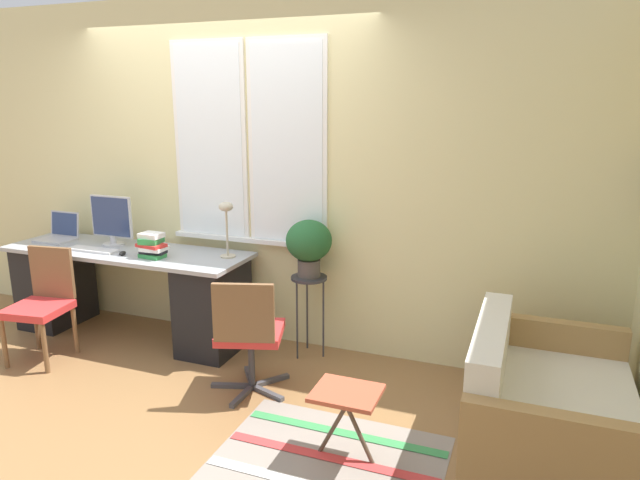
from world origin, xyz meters
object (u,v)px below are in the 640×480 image
at_px(desk_lamp, 226,217).
at_px(couch_loveseat, 543,415).
at_px(desk_chair_wooden, 42,301).
at_px(laptop, 59,234).
at_px(potted_plant, 309,243).
at_px(keyboard, 93,250).
at_px(office_chair_swivel, 249,333).
at_px(plant_stand, 309,286).
at_px(monitor, 112,220).
at_px(book_stack, 152,245).
at_px(mouse, 122,253).
at_px(folding_stool, 347,398).

distance_m(desk_lamp, couch_loveseat, 2.56).
bearing_deg(desk_chair_wooden, laptop, 115.62).
bearing_deg(potted_plant, keyboard, -169.98).
height_order(office_chair_swivel, plant_stand, office_chair_swivel).
distance_m(monitor, office_chair_swivel, 1.77).
distance_m(book_stack, desk_chair_wooden, 0.91).
bearing_deg(monitor, book_stack, -20.15).
bearing_deg(plant_stand, desk_lamp, -173.21).
distance_m(mouse, couch_loveseat, 3.19).
height_order(monitor, couch_loveseat, monitor).
height_order(mouse, potted_plant, potted_plant).
distance_m(desk_chair_wooden, office_chair_swivel, 1.72).
distance_m(monitor, book_stack, 0.59).
bearing_deg(plant_stand, office_chair_swivel, -101.78).
bearing_deg(book_stack, folding_stool, -24.60).
height_order(book_stack, potted_plant, potted_plant).
bearing_deg(office_chair_swivel, potted_plant, -119.45).
bearing_deg(book_stack, couch_loveseat, -9.50).
bearing_deg(keyboard, folding_stool, -18.97).
height_order(potted_plant, folding_stool, potted_plant).
distance_m(book_stack, couch_loveseat, 2.96).
relative_size(desk_lamp, folding_stool, 1.04).
xyz_separation_m(keyboard, desk_chair_wooden, (-0.11, -0.45, -0.30)).
xyz_separation_m(monitor, book_stack, (0.54, -0.20, -0.12)).
xyz_separation_m(desk_chair_wooden, couch_loveseat, (3.55, -0.02, -0.18)).
bearing_deg(couch_loveseat, potted_plant, 65.32).
distance_m(laptop, desk_chair_wooden, 0.83).
relative_size(office_chair_swivel, couch_loveseat, 0.67).
distance_m(desk_lamp, folding_stool, 1.84).
bearing_deg(book_stack, potted_plant, 13.97).
relative_size(monitor, office_chair_swivel, 0.50).
distance_m(desk_chair_wooden, folding_stool, 2.58).
bearing_deg(book_stack, laptop, 171.40).
relative_size(keyboard, desk_lamp, 1.02).
bearing_deg(couch_loveseat, mouse, 81.98).
relative_size(desk_lamp, desk_chair_wooden, 0.51).
xyz_separation_m(laptop, mouse, (0.85, -0.21, -0.04)).
bearing_deg(monitor, plant_stand, 3.11).
distance_m(mouse, desk_lamp, 0.88).
bearing_deg(potted_plant, folding_stool, -59.27).
bearing_deg(laptop, potted_plant, 3.19).
xyz_separation_m(office_chair_swivel, couch_loveseat, (1.83, -0.07, -0.17)).
bearing_deg(office_chair_swivel, desk_lamp, -68.91).
relative_size(mouse, plant_stand, 0.11).
bearing_deg(folding_stool, potted_plant, 120.73).
bearing_deg(keyboard, plant_stand, 10.02).
bearing_deg(desk_chair_wooden, keyboard, 68.09).
bearing_deg(folding_stool, office_chair_swivel, 151.64).
bearing_deg(laptop, couch_loveseat, -9.25).
bearing_deg(mouse, book_stack, 8.87).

